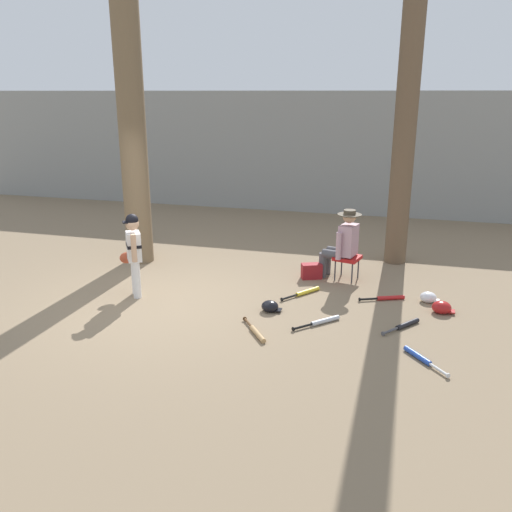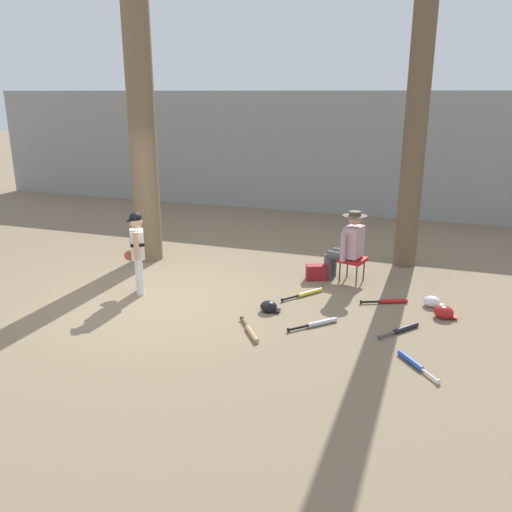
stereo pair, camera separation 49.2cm
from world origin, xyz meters
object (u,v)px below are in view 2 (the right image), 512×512
at_px(seated_spectator, 348,244).
at_px(bat_black_composite, 403,329).
at_px(bat_wood_tan, 251,332).
at_px(batting_helmet_red, 444,312).
at_px(batting_helmet_white, 432,302).
at_px(folding_stool, 352,261).
at_px(handbag_beside_stool, 316,272).
at_px(bat_aluminum_silver, 318,323).
at_px(bat_red_barrel, 390,301).
at_px(young_ballplayer, 137,247).
at_px(bat_yellow_trainer, 307,293).
at_px(tree_behind_spectator, 417,109).
at_px(tree_near_player, 141,105).
at_px(bat_blue_youth, 414,363).

xyz_separation_m(seated_spectator, bat_black_composite, (1.07, -1.77, -0.61)).
xyz_separation_m(bat_wood_tan, batting_helmet_red, (2.39, 1.41, 0.05)).
xyz_separation_m(batting_helmet_red, batting_helmet_white, (-0.17, 0.39, -0.01)).
bearing_deg(bat_wood_tan, batting_helmet_red, 30.55).
bearing_deg(bat_black_composite, batting_helmet_red, 52.52).
relative_size(bat_black_composite, bat_wood_tan, 0.95).
height_order(folding_stool, handbag_beside_stool, folding_stool).
distance_m(handbag_beside_stool, bat_aluminum_silver, 1.87).
bearing_deg(bat_red_barrel, bat_aluminum_silver, -126.27).
bearing_deg(bat_red_barrel, bat_wood_tan, -133.44).
distance_m(young_ballplayer, bat_wood_tan, 2.45).
bearing_deg(batting_helmet_white, bat_yellow_trainer, -174.29).
xyz_separation_m(folding_stool, batting_helmet_red, (1.48, -1.08, -0.28)).
xyz_separation_m(tree_behind_spectator, bat_wood_tan, (-1.67, -3.73, -2.74)).
distance_m(tree_near_player, folding_stool, 4.57).
height_order(bat_aluminum_silver, bat_red_barrel, same).
relative_size(tree_near_player, batting_helmet_red, 19.46).
height_order(folding_stool, batting_helmet_white, folding_stool).
relative_size(tree_near_player, tree_behind_spectator, 1.04).
bearing_deg(young_ballplayer, bat_black_composite, -1.62).
xyz_separation_m(tree_near_player, batting_helmet_red, (5.33, -1.11, -2.75)).
bearing_deg(folding_stool, bat_wood_tan, -109.95).
bearing_deg(bat_red_barrel, bat_yellow_trainer, -175.75).
relative_size(folding_stool, bat_black_composite, 0.79).
relative_size(bat_yellow_trainer, bat_red_barrel, 0.99).
xyz_separation_m(tree_near_player, bat_wood_tan, (2.95, -2.52, -2.80)).
relative_size(bat_wood_tan, batting_helmet_white, 2.24).
height_order(tree_behind_spectator, handbag_beside_stool, tree_behind_spectator).
height_order(bat_yellow_trainer, bat_blue_youth, same).
distance_m(seated_spectator, handbag_beside_stool, 0.72).
height_order(bat_yellow_trainer, bat_aluminum_silver, same).
relative_size(bat_aluminum_silver, batting_helmet_white, 2.08).
xyz_separation_m(tree_behind_spectator, bat_aluminum_silver, (-0.89, -3.16, -2.74)).
xyz_separation_m(tree_near_player, tree_behind_spectator, (4.62, 1.21, -0.06)).
height_order(bat_black_composite, batting_helmet_red, batting_helmet_red).
bearing_deg(handbag_beside_stool, seated_spectator, 16.25).
bearing_deg(young_ballplayer, folding_stool, 27.80).
height_order(bat_wood_tan, bat_blue_youth, same).
relative_size(young_ballplayer, bat_wood_tan, 2.00).
relative_size(handbag_beside_stool, bat_aluminum_silver, 0.56).
distance_m(tree_near_player, batting_helmet_white, 5.90).
bearing_deg(bat_blue_youth, batting_helmet_red, 78.66).
relative_size(tree_behind_spectator, batting_helmet_white, 20.86).
relative_size(seated_spectator, bat_wood_tan, 1.84).
distance_m(tree_behind_spectator, bat_black_composite, 4.05).
distance_m(bat_black_composite, bat_wood_tan, 2.02).
bearing_deg(folding_stool, tree_near_player, 179.65).
bearing_deg(bat_yellow_trainer, batting_helmet_white, 5.71).
distance_m(bat_black_composite, batting_helmet_white, 1.10).
bearing_deg(young_ballplayer, bat_red_barrel, 12.43).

